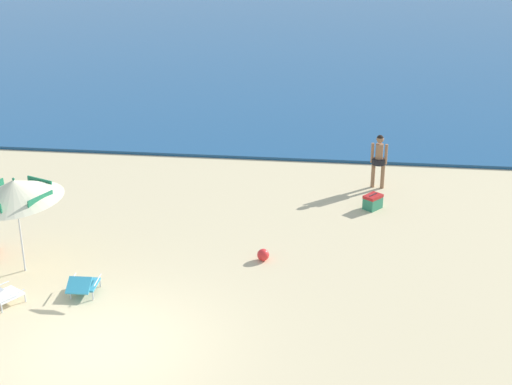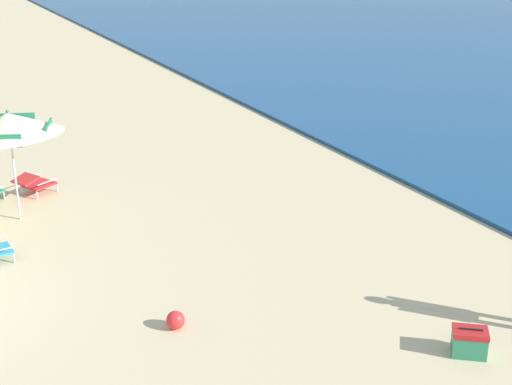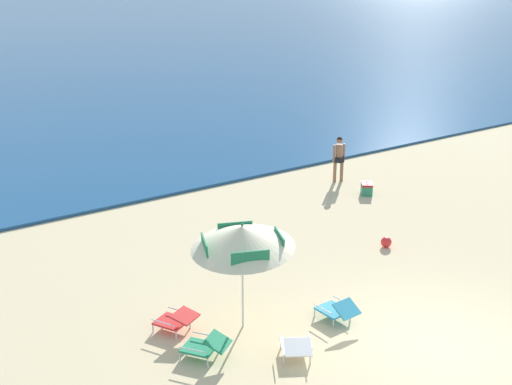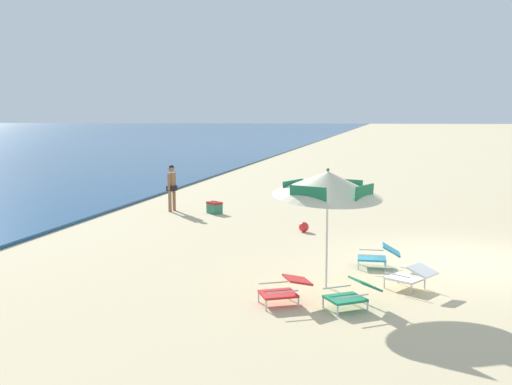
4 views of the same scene
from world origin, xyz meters
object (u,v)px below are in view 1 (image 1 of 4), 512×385
(beach_umbrella_striped_main, at_px, (15,190))
(cooler_box, at_px, (373,202))
(lounge_chair_spare_folded, at_px, (83,285))
(beach_ball, at_px, (263,255))
(person_standing_near_shore, at_px, (379,157))
(lounge_chair_beside_umbrella, at_px, (0,294))

(beach_umbrella_striped_main, distance_m, cooler_box, 9.38)
(lounge_chair_spare_folded, bearing_deg, beach_ball, 30.04)
(beach_umbrella_striped_main, relative_size, person_standing_near_shore, 1.79)
(person_standing_near_shore, bearing_deg, lounge_chair_spare_folded, -132.27)
(person_standing_near_shore, height_order, beach_ball, person_standing_near_shore)
(beach_umbrella_striped_main, xyz_separation_m, lounge_chair_beside_umbrella, (0.14, -1.57, -1.71))
(lounge_chair_spare_folded, bearing_deg, cooler_box, 41.28)
(lounge_chair_beside_umbrella, distance_m, cooler_box, 9.96)
(person_standing_near_shore, bearing_deg, lounge_chair_beside_umbrella, -136.18)
(lounge_chair_spare_folded, bearing_deg, lounge_chair_beside_umbrella, -158.99)
(beach_umbrella_striped_main, relative_size, lounge_chair_beside_umbrella, 2.86)
(person_standing_near_shore, distance_m, beach_ball, 5.78)
(lounge_chair_spare_folded, height_order, person_standing_near_shore, person_standing_near_shore)
(lounge_chair_beside_umbrella, relative_size, person_standing_near_shore, 0.63)
(lounge_chair_beside_umbrella, xyz_separation_m, lounge_chair_spare_folded, (1.58, 0.61, -0.01))
(beach_umbrella_striped_main, height_order, lounge_chair_spare_folded, beach_umbrella_striped_main)
(beach_umbrella_striped_main, xyz_separation_m, lounge_chair_spare_folded, (1.72, -0.96, -1.71))
(beach_umbrella_striped_main, relative_size, beach_ball, 10.06)
(lounge_chair_spare_folded, xyz_separation_m, cooler_box, (6.28, 5.51, -0.07))
(lounge_chair_spare_folded, distance_m, beach_ball, 4.22)
(beach_umbrella_striped_main, bearing_deg, lounge_chair_spare_folded, -29.18)
(lounge_chair_beside_umbrella, relative_size, cooler_box, 1.66)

